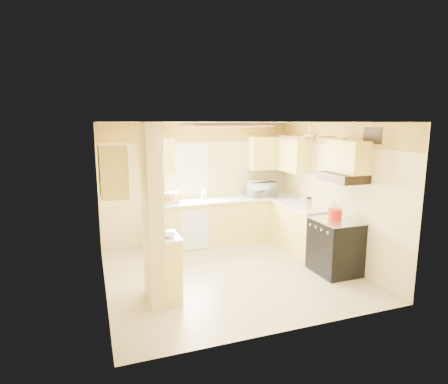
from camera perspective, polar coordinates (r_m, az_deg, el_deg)
name	(u,v)px	position (r m, az deg, el deg)	size (l,w,h in m)	color
floor	(230,273)	(6.44, 0.94, -12.26)	(4.00, 4.00, 0.00)	#C9B68B
ceiling	(231,122)	(5.94, 1.01, 10.58)	(4.00, 4.00, 0.00)	white
wall_back	(198,183)	(7.84, -3.97, 1.37)	(4.00, 4.00, 0.00)	#DAC585
wall_front	(289,232)	(4.40, 9.85, -6.06)	(4.00, 4.00, 0.00)	#DAC585
wall_left	(101,210)	(5.69, -18.24, -2.64)	(3.80, 3.80, 0.00)	#DAC585
wall_right	(334,193)	(7.02, 16.42, -0.12)	(3.80, 3.80, 0.00)	#DAC585
wallpaper_border	(198,132)	(7.73, -4.02, 9.05)	(4.00, 0.02, 0.40)	#FFD54B
partition_column	(152,215)	(5.21, -10.87, -3.48)	(0.20, 0.70, 2.50)	#DAC585
partition_ledge	(170,268)	(5.49, -8.26, -11.44)	(0.25, 0.55, 0.90)	#FFE47A
ledge_top	(169,237)	(5.33, -8.40, -6.75)	(0.28, 0.58, 0.04)	silver
lower_cabinets_back	(225,221)	(7.88, 0.22, -4.51)	(3.00, 0.60, 0.90)	#FFE47A
lower_cabinets_right	(300,229)	(7.52, 11.55, -5.47)	(0.60, 1.40, 0.90)	#FFE47A
countertop_back	(226,200)	(7.76, 0.25, -1.18)	(3.04, 0.64, 0.04)	silver
countertop_right	(301,205)	(7.40, 11.61, -1.98)	(0.64, 1.44, 0.04)	silver
dishwasher_panel	(195,230)	(7.38, -4.45, -5.75)	(0.58, 0.02, 0.80)	white
window	(186,169)	(7.73, -5.75, 3.45)	(0.92, 0.02, 1.02)	white
upper_cab_back_left	(158,156)	(7.41, -10.01, 5.38)	(0.60, 0.35, 0.70)	#FFE47A
upper_cab_back_right	(269,153)	(8.17, 6.89, 5.92)	(0.90, 0.35, 0.70)	#FFE47A
upper_cab_right	(291,154)	(7.88, 10.24, 5.67)	(0.35, 1.00, 0.70)	#FFE47A
upper_cab_left_wall	(112,170)	(5.35, -16.64, 3.17)	(0.35, 0.75, 0.70)	#FFE47A
upper_cab_over_stove	(348,157)	(6.39, 18.38, 5.10)	(0.35, 0.76, 0.52)	#FFE47A
stove	(335,246)	(6.59, 16.55, -7.90)	(0.68, 0.77, 0.92)	black
range_hood	(342,177)	(6.37, 17.61, 2.15)	(0.50, 0.76, 0.14)	black
poster_menu	(159,171)	(5.12, -9.86, 3.14)	(0.02, 0.42, 0.57)	black
poster_nashville	(161,218)	(5.24, -9.64, -3.93)	(0.02, 0.42, 0.57)	black
ceiling_light_panel	(226,125)	(6.44, 0.24, 10.18)	(1.35, 0.95, 0.06)	brown
ceiling_fan	(310,137)	(5.77, 12.97, 8.19)	(1.15, 1.15, 0.26)	gold
vent_grate	(373,136)	(6.20, 21.71, 7.99)	(0.02, 0.40, 0.25)	black
microwave	(262,189)	(8.05, 5.76, 0.49)	(0.58, 0.39, 0.32)	white
bowl	(169,236)	(5.24, -8.45, -6.58)	(0.20, 0.20, 0.05)	white
dutch_oven	(335,213)	(6.54, 16.58, -3.16)	(0.24, 0.24, 0.16)	red
kettle	(309,203)	(7.07, 12.81, -1.65)	(0.13, 0.13, 0.21)	silver
dish_rack	(170,199)	(7.41, -8.26, -1.11)	(0.39, 0.30, 0.21)	#DDB17F
utensil_crock	(204,196)	(7.73, -3.11, -0.54)	(0.11, 0.11, 0.22)	white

